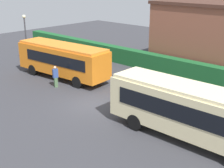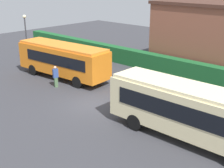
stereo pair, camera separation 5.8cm
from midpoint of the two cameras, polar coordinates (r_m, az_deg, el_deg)
The scene contains 8 objects.
ground_plane at distance 22.51m, azimuth -3.76°, elevation -3.78°, with size 64.00×64.00×0.00m, color #38383D.
bus_orange at distance 28.13m, azimuth -9.19°, elevation 4.61°, with size 9.57×3.31×3.10m.
bus_cream at distance 17.57m, azimuth 14.63°, elevation -4.78°, with size 10.23×2.65×3.18m.
person_left at distance 30.69m, azimuth -5.78°, elevation 4.35°, with size 0.46×0.45×1.77m.
person_center at distance 26.04m, azimuth -10.46°, elevation 1.44°, with size 0.37×0.48×1.82m.
hedge_row at distance 29.62m, azimuth 10.50°, elevation 3.33°, with size 44.00×1.03×1.64m, color #1B592A.
depot_building at distance 32.41m, azimuth 16.71°, elevation 8.72°, with size 8.67×7.55×6.58m.
lamppost at distance 33.38m, azimuth -15.73°, elevation 8.99°, with size 0.36×0.36×5.13m.
Camera 1 is at (15.16, -14.11, 8.82)m, focal length 49.52 mm.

